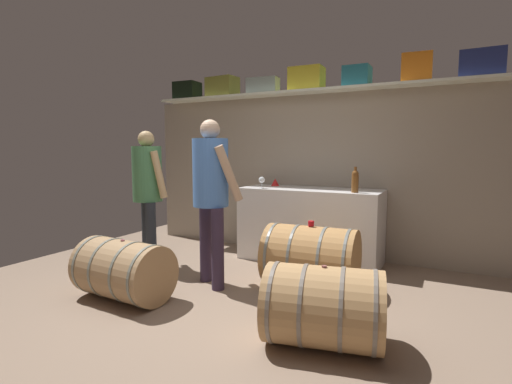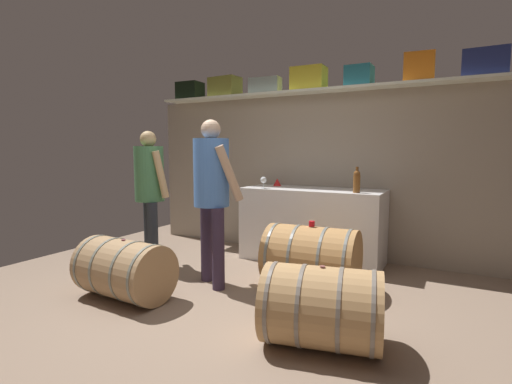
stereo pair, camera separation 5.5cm
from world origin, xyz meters
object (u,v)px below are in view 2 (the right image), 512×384
Objects in this scene: toolcase_olive at (225,87)px; toolcase_black at (190,91)px; tasting_cup at (312,224)px; work_cabinet at (312,225)px; wine_barrel_flank at (125,269)px; winemaker_pouring at (212,185)px; red_funnel at (277,182)px; wine_glass at (263,180)px; toolcase_orange at (419,68)px; wine_barrel_near at (312,258)px; toolcase_yellow at (309,79)px; toolcase_grey at (265,86)px; visitor_tasting at (150,184)px; toolcase_navy at (485,63)px; wine_barrel_far at (322,307)px; toolcase_teal at (359,77)px; wine_bottle_amber at (357,181)px.

toolcase_black is at bearing -175.74° from toolcase_olive.
work_cabinet is at bearing 109.74° from tasting_cup.
wine_barrel_flank is 0.53× the size of winemaker_pouring.
red_funnel is (0.87, -0.08, -1.33)m from toolcase_olive.
winemaker_pouring reaches higher than tasting_cup.
toolcase_olive is 0.25× the size of winemaker_pouring.
wine_glass reaches higher than tasting_cup.
toolcase_orange is 2.45m from wine_barrel_near.
winemaker_pouring is at bearing -114.87° from work_cabinet.
wine_glass is at bearing -132.13° from toolcase_yellow.
toolcase_grey is 1.93m from toolcase_orange.
toolcase_olive reaches higher than toolcase_grey.
toolcase_olive is 1.27m from toolcase_yellow.
toolcase_black is at bearing 144.05° from visitor_tasting.
winemaker_pouring reaches higher than wine_barrel_flank.
toolcase_black is 1.99m from red_funnel.
wine_glass is (-0.41, -0.47, -1.28)m from toolcase_yellow.
wine_barrel_far is at bearing -111.61° from toolcase_navy.
toolcase_black is 2.01m from wine_glass.
toolcase_black is 3.15m from wine_barrel_flank.
toolcase_yellow reaches higher than wine_barrel_far.
toolcase_olive reaches higher than red_funnel.
toolcase_black is 2.42× the size of wine_glass.
toolcase_olive is 2.34m from work_cabinet.
toolcase_black reaches higher than wine_barrel_far.
toolcase_black is 0.82× the size of toolcase_navy.
wine_barrel_far is (2.23, -2.24, -2.00)m from toolcase_olive.
toolcase_orange is (1.31, 0.00, 0.01)m from toolcase_yellow.
toolcase_teal is 3.01m from wine_barrel_far.
work_cabinet is at bearing -172.36° from toolcase_orange.
wine_glass is (0.87, -0.47, -1.27)m from toolcase_olive.
toolcase_yellow is (0.62, 0.00, 0.04)m from toolcase_grey.
visitor_tasting is (-2.25, -0.89, -0.06)m from wine_bottle_amber.
wine_barrel_far is at bearing -66.34° from tasting_cup.
toolcase_grey is 1.88m from wine_bottle_amber.
toolcase_teal is at bearing 80.21° from wine_barrel_near.
toolcase_grey is 1.33× the size of toolcase_orange.
red_funnel is at bearing 162.94° from wine_bottle_amber.
toolcase_navy is at bearing 11.31° from wine_glass.
toolcase_orange is (3.20, 0.00, 0.03)m from toolcase_black.
wine_bottle_amber is at bearing 75.33° from winemaker_pouring.
wine_barrel_flank is at bearing -71.03° from toolcase_black.
red_funnel is at bearing 110.53° from wine_barrel_far.
wine_barrel_flank is at bearing 168.51° from wine_barrel_far.
visitor_tasting is (-0.53, 0.93, 0.71)m from wine_barrel_flank.
work_cabinet is 2.17m from wine_barrel_far.
toolcase_yellow is 0.46× the size of wine_barrel_near.
toolcase_yellow reaches higher than wine_glass.
work_cabinet is 1.03× the size of winemaker_pouring.
visitor_tasting reaches higher than tasting_cup.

